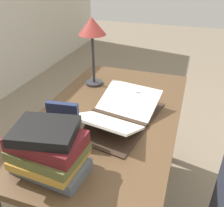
{
  "coord_description": "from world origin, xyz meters",
  "views": [
    {
      "loc": [
        -1.12,
        -0.39,
        1.5
      ],
      "look_at": [
        -0.03,
        -0.03,
        0.85
      ],
      "focal_mm": 40.0,
      "sensor_mm": 36.0,
      "label": 1
    }
  ],
  "objects_px": {
    "book_stack_tall": "(48,150)",
    "reading_lamp": "(92,31)",
    "open_book": "(118,114)",
    "coffee_mug": "(141,97)",
    "book_standing_upright": "(64,123)"
  },
  "relations": [
    {
      "from": "book_stack_tall",
      "to": "reading_lamp",
      "type": "bearing_deg",
      "value": 10.18
    },
    {
      "from": "open_book",
      "to": "coffee_mug",
      "type": "relative_size",
      "value": 5.94
    },
    {
      "from": "coffee_mug",
      "to": "book_stack_tall",
      "type": "bearing_deg",
      "value": 161.69
    },
    {
      "from": "open_book",
      "to": "reading_lamp",
      "type": "xyz_separation_m",
      "value": [
        0.38,
        0.29,
        0.33
      ]
    },
    {
      "from": "book_stack_tall",
      "to": "book_standing_upright",
      "type": "bearing_deg",
      "value": 10.99
    },
    {
      "from": "book_stack_tall",
      "to": "reading_lamp",
      "type": "distance_m",
      "value": 0.88
    },
    {
      "from": "open_book",
      "to": "book_stack_tall",
      "type": "relative_size",
      "value": 1.91
    },
    {
      "from": "open_book",
      "to": "book_standing_upright",
      "type": "height_order",
      "value": "book_standing_upright"
    },
    {
      "from": "book_standing_upright",
      "to": "coffee_mug",
      "type": "height_order",
      "value": "book_standing_upright"
    },
    {
      "from": "book_standing_upright",
      "to": "reading_lamp",
      "type": "bearing_deg",
      "value": 2.52
    },
    {
      "from": "book_stack_tall",
      "to": "book_standing_upright",
      "type": "relative_size",
      "value": 1.53
    },
    {
      "from": "reading_lamp",
      "to": "coffee_mug",
      "type": "xyz_separation_m",
      "value": [
        -0.17,
        -0.37,
        -0.32
      ]
    },
    {
      "from": "book_stack_tall",
      "to": "coffee_mug",
      "type": "xyz_separation_m",
      "value": [
        0.66,
        -0.22,
        -0.06
      ]
    },
    {
      "from": "book_standing_upright",
      "to": "book_stack_tall",
      "type": "bearing_deg",
      "value": -176.42
    },
    {
      "from": "book_stack_tall",
      "to": "coffee_mug",
      "type": "relative_size",
      "value": 3.1
    }
  ]
}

